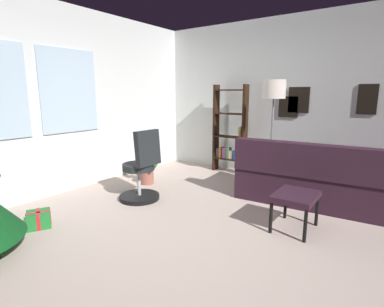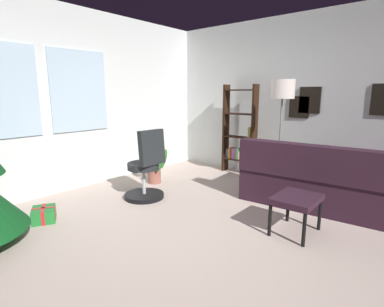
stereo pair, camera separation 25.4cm
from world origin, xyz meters
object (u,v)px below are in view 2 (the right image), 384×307
object	(u,v)px
floor_lamp	(282,97)
potted_plant	(155,165)
office_chair	(146,172)
footstool	(296,201)
gift_box_green	(44,215)
couch	(338,183)
bookshelf	(239,135)

from	to	relation	value
floor_lamp	potted_plant	size ratio (longest dim) A/B	2.55
office_chair	potted_plant	world-z (taller)	office_chair
footstool	potted_plant	distance (m)	2.50
gift_box_green	couch	bearing A→B (deg)	-41.89
gift_box_green	floor_lamp	xyz separation A→B (m)	(2.96, -1.54, 1.33)
floor_lamp	potted_plant	world-z (taller)	floor_lamp
footstool	office_chair	size ratio (longest dim) A/B	0.54
office_chair	potted_plant	bearing A→B (deg)	37.70
footstool	bookshelf	bearing A→B (deg)	45.08
bookshelf	office_chair	bearing A→B (deg)	172.87
office_chair	bookshelf	bearing A→B (deg)	-7.13
gift_box_green	office_chair	bearing A→B (deg)	-15.08
couch	gift_box_green	bearing A→B (deg)	138.11
bookshelf	gift_box_green	bearing A→B (deg)	169.77
footstool	floor_lamp	bearing A→B (deg)	30.69
footstool	potted_plant	bearing A→B (deg)	83.18
footstool	office_chair	bearing A→B (deg)	98.66
office_chair	floor_lamp	world-z (taller)	floor_lamp
footstool	floor_lamp	distance (m)	1.92
couch	bookshelf	bearing A→B (deg)	72.61
couch	office_chair	world-z (taller)	office_chair
office_chair	couch	bearing A→B (deg)	-55.26
bookshelf	potted_plant	size ratio (longest dim) A/B	2.48
couch	potted_plant	bearing A→B (deg)	108.56
gift_box_green	footstool	bearing A→B (deg)	-56.07
gift_box_green	potted_plant	distance (m)	1.90
gift_box_green	office_chair	size ratio (longest dim) A/B	0.36
potted_plant	gift_box_green	bearing A→B (deg)	-176.31
office_chair	floor_lamp	distance (m)	2.30
bookshelf	potted_plant	world-z (taller)	bookshelf
couch	office_chair	size ratio (longest dim) A/B	2.10
footstool	floor_lamp	xyz separation A→B (m)	(1.38, 0.82, 1.05)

